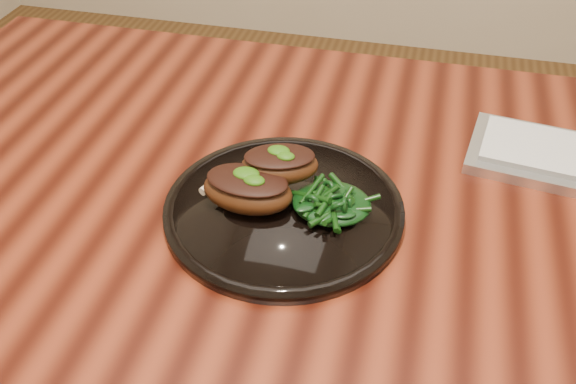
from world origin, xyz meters
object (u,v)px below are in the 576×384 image
object	(u,v)px
lamb_chop_front	(247,189)
greens_heap	(332,199)
desk	(379,239)
plate	(284,209)

from	to	relation	value
lamb_chop_front	greens_heap	distance (m)	0.11
desk	lamb_chop_front	world-z (taller)	lamb_chop_front
plate	greens_heap	xyz separation A→B (m)	(0.06, 0.01, 0.02)
plate	desk	bearing A→B (deg)	30.79
desk	greens_heap	bearing A→B (deg)	-132.37
desk	lamb_chop_front	bearing A→B (deg)	-153.44
lamb_chop_front	greens_heap	world-z (taller)	lamb_chop_front
greens_heap	plate	bearing A→B (deg)	-174.81
lamb_chop_front	greens_heap	bearing A→B (deg)	8.75
desk	plate	world-z (taller)	plate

